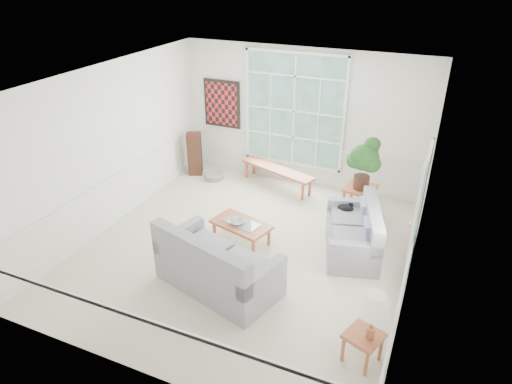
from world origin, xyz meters
TOP-DOWN VIEW (x-y plane):
  - floor at (0.00, 0.00)m, footprint 5.50×6.00m
  - ceiling at (0.00, 0.00)m, footprint 5.50×6.00m
  - wall_back at (0.00, 3.00)m, footprint 5.50×0.02m
  - wall_front at (0.00, -3.00)m, footprint 5.50×0.02m
  - wall_left at (-2.75, 0.00)m, footprint 0.02×6.00m
  - wall_right at (2.75, 0.00)m, footprint 0.02×6.00m
  - window_back at (-0.20, 2.96)m, footprint 2.30×0.08m
  - entry_door at (2.71, 0.60)m, footprint 0.08×0.90m
  - door_sidelight at (2.71, -0.03)m, footprint 0.08×0.26m
  - wall_art at (-1.95, 2.95)m, footprint 0.90×0.06m
  - wall_frame_near at (2.71, 1.75)m, footprint 0.04×0.26m
  - wall_frame_far at (2.71, 2.15)m, footprint 0.04×0.26m
  - loveseat_right at (1.71, 0.69)m, footprint 1.27×1.80m
  - loveseat_front at (0.04, -1.11)m, footprint 2.09×1.46m
  - coffee_table at (-0.17, 0.15)m, footprint 1.16×0.83m
  - pewter_bowl at (-0.23, 0.11)m, footprint 0.43×0.43m
  - window_bench at (-0.39, 2.51)m, footprint 1.87×0.95m
  - end_table at (1.54, 2.05)m, footprint 0.65×0.65m
  - houseplant at (1.55, 2.00)m, footprint 0.79×0.79m
  - side_table at (2.40, -1.71)m, footprint 0.55×0.55m
  - table_lamp at (2.47, -1.73)m, footprint 0.49×0.49m
  - pet_bed at (-1.86, 2.29)m, footprint 0.60×0.60m
  - floor_speaker at (-2.40, 2.35)m, footprint 0.39×0.36m
  - cat at (1.45, 1.21)m, footprint 0.34×0.29m

SIDE VIEW (x-z plane):
  - floor at x=0.00m, z-range -0.01..0.00m
  - pet_bed at x=-1.86m, z-range 0.00..0.14m
  - coffee_table at x=-0.17m, z-range 0.00..0.39m
  - window_bench at x=-0.39m, z-range 0.00..0.43m
  - side_table at x=2.40m, z-range 0.00..0.44m
  - end_table at x=1.54m, z-range 0.00..0.58m
  - pewter_bowl at x=-0.23m, z-range 0.39..0.47m
  - loveseat_right at x=1.71m, z-range 0.00..0.88m
  - floor_speaker at x=-2.40m, z-range 0.00..1.02m
  - loveseat_front at x=0.04m, z-range 0.00..1.03m
  - cat at x=1.45m, z-range 0.45..0.59m
  - table_lamp at x=2.47m, z-range 0.44..1.11m
  - entry_door at x=2.71m, z-range 0.00..2.10m
  - houseplant at x=1.55m, z-range 0.58..1.63m
  - door_sidelight at x=2.71m, z-range 0.20..2.10m
  - wall_back at x=0.00m, z-range 0.00..3.00m
  - wall_front at x=0.00m, z-range 0.00..3.00m
  - wall_left at x=-2.75m, z-range 0.00..3.00m
  - wall_right at x=2.75m, z-range 0.00..3.00m
  - wall_frame_near at x=2.71m, z-range 1.39..1.71m
  - wall_frame_far at x=2.71m, z-range 1.39..1.71m
  - wall_art at x=-1.95m, z-range 1.05..2.15m
  - window_back at x=-0.20m, z-range 0.45..2.85m
  - ceiling at x=0.00m, z-range 2.99..3.01m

